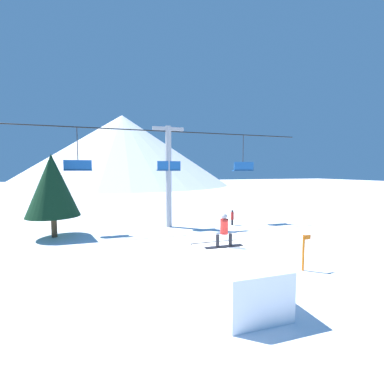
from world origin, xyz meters
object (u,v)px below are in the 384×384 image
trail_marker (304,251)px  distant_skier (232,217)px  pine_tree_near (52,186)px  snowboarder (224,231)px  snow_ramp (235,277)px

trail_marker → distant_skier: trail_marker is taller
pine_tree_near → trail_marker: (11.66, -9.71, -2.57)m
pine_tree_near → trail_marker: bearing=-39.8°
distant_skier → snowboarder: bearing=-118.1°
pine_tree_near → distant_skier: bearing=-0.6°
snow_ramp → trail_marker: 4.23m
snowboarder → trail_marker: 4.15m
snowboarder → distant_skier: (5.26, 9.83, -1.46)m
snow_ramp → trail_marker: (4.02, 1.31, 0.10)m
snow_ramp → snowboarder: (0.08, 1.05, 1.38)m
trail_marker → snowboarder: bearing=-176.2°
snow_ramp → pine_tree_near: bearing=124.7°
snow_ramp → distant_skier: snow_ramp is taller
snow_ramp → pine_tree_near: 13.67m
snowboarder → trail_marker: bearing=3.8°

